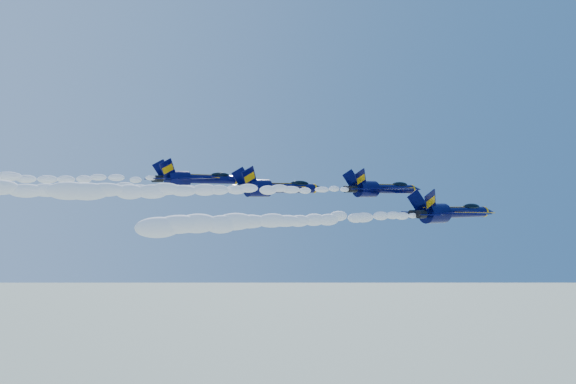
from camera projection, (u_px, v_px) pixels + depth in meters
jet_lead at (451, 212)px, 89.67m from camera, size 20.10×16.49×7.47m
smoke_trail_jet_lead at (303, 219)px, 72.13m from camera, size 42.55×2.40×2.16m
jet_second at (381, 189)px, 88.88m from camera, size 16.60×13.62×6.17m
smoke_trail_jet_second at (225, 190)px, 72.21m from camera, size 42.55×1.98×1.78m
jet_third at (277, 188)px, 87.82m from camera, size 17.49×14.35×6.50m
smoke_trail_jet_third at (90, 189)px, 70.94m from camera, size 42.55×2.09×1.88m
jet_fourth at (197, 179)px, 87.46m from camera, size 16.22×13.31×6.03m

